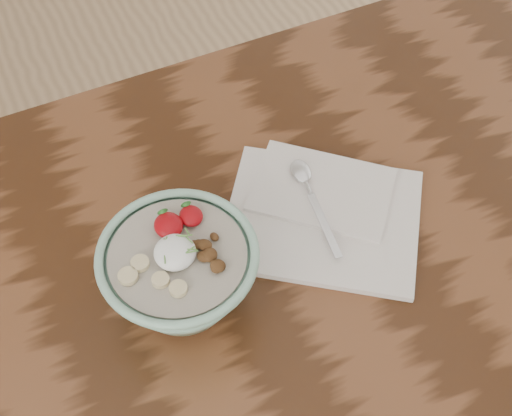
{
  "coord_description": "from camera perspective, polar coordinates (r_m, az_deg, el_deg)",
  "views": [
    {
      "loc": [
        -18.56,
        -43.4,
        157.72
      ],
      "look_at": [
        3.3,
        3.92,
        86.69
      ],
      "focal_mm": 50.0,
      "sensor_mm": 36.0,
      "label": 1
    }
  ],
  "objects": [
    {
      "name": "table",
      "position": [
        1.03,
        -0.76,
        -9.12
      ],
      "size": [
        160.0,
        90.0,
        75.0
      ],
      "color": "#381E0E",
      "rests_on": "ground"
    },
    {
      "name": "breakfast_bowl",
      "position": [
        0.89,
        -6.08,
        -5.16
      ],
      "size": [
        19.82,
        19.82,
        13.06
      ],
      "rotation": [
        0.0,
        0.0,
        -0.18
      ],
      "color": "#8BBBA3",
      "rests_on": "table"
    },
    {
      "name": "spoon",
      "position": [
        1.03,
        4.06,
        1.92
      ],
      "size": [
        4.33,
        17.86,
        0.93
      ],
      "rotation": [
        0.0,
        0.0,
        -0.13
      ],
      "color": "silver",
      "rests_on": "napkin"
    },
    {
      "name": "napkin",
      "position": [
        1.02,
        5.34,
        -0.35
      ],
      "size": [
        34.52,
        33.34,
        1.66
      ],
      "rotation": [
        0.0,
        0.0,
        -0.62
      ],
      "color": "silver",
      "rests_on": "table"
    }
  ]
}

